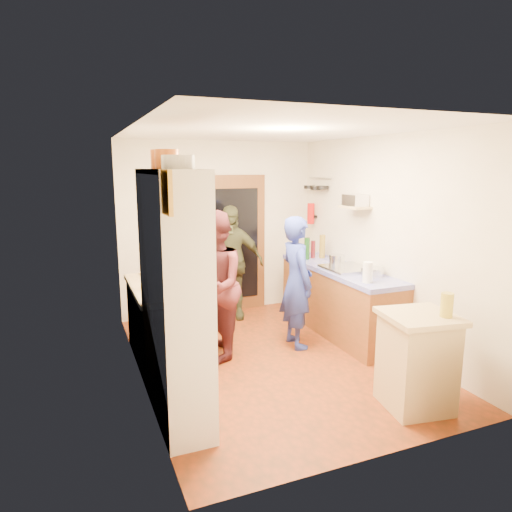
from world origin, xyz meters
TOP-DOWN VIEW (x-y plane):
  - floor at (0.00, 0.00)m, footprint 3.00×4.00m
  - ceiling at (0.00, 0.00)m, footprint 3.00×4.00m
  - wall_back at (0.00, 2.01)m, footprint 3.00×0.02m
  - wall_front at (0.00, -2.01)m, footprint 3.00×0.02m
  - wall_left at (-1.51, 0.00)m, footprint 0.02×4.00m
  - wall_right at (1.51, 0.00)m, footprint 0.02×4.00m
  - door_frame at (0.25, 1.97)m, footprint 0.95×0.06m
  - door_glass at (0.25, 1.94)m, footprint 0.70×0.02m
  - hutch_body at (-1.30, -0.80)m, footprint 0.40×1.20m
  - hutch_top_shelf at (-1.30, -0.80)m, footprint 0.40×1.14m
  - plate_stack at (-1.30, -1.11)m, footprint 0.25×0.25m
  - orange_pot_a at (-1.30, -0.69)m, footprint 0.20×0.20m
  - orange_pot_b at (-1.30, -0.44)m, footprint 0.19×0.19m
  - left_counter_base at (-1.20, 0.45)m, footprint 0.60×1.40m
  - left_counter_top at (-1.20, 0.45)m, footprint 0.64×1.44m
  - toaster at (-1.15, -0.01)m, footprint 0.24×0.19m
  - kettle at (-1.25, 0.29)m, footprint 0.21×0.21m
  - orange_bowl at (-1.12, 0.61)m, footprint 0.21×0.21m
  - chopping_board at (-1.18, 1.02)m, footprint 0.34×0.28m
  - right_counter_base at (1.20, 0.50)m, footprint 0.60×2.20m
  - right_counter_top at (1.20, 0.50)m, footprint 0.62×2.22m
  - hob at (1.20, 0.33)m, footprint 0.55×0.58m
  - pot_on_hob at (1.15, 0.50)m, footprint 0.21×0.21m
  - bottle_a at (1.05, 1.14)m, footprint 0.08×0.08m
  - bottle_b at (1.18, 1.19)m, footprint 0.08×0.08m
  - bottle_c at (1.31, 1.15)m, footprint 0.10×0.10m
  - paper_towel at (1.05, -0.33)m, footprint 0.12×0.12m
  - mixing_bowl at (1.30, -0.08)m, footprint 0.31×0.31m
  - island_base at (0.78, -1.50)m, footprint 0.63×0.63m
  - island_top at (0.78, -1.50)m, footprint 0.71×0.71m
  - cutting_board at (0.74, -1.44)m, footprint 0.39×0.33m
  - oil_jar at (0.94, -1.64)m, footprint 0.13×0.13m
  - pan_rail at (1.46, 1.52)m, footprint 0.02×0.65m
  - pan_hang_a at (1.40, 1.35)m, footprint 0.18×0.18m
  - pan_hang_b at (1.40, 1.55)m, footprint 0.16×0.16m
  - pan_hang_c at (1.40, 1.75)m, footprint 0.17×0.17m
  - wall_shelf at (1.37, 0.45)m, footprint 0.26×0.42m
  - radio at (1.37, 0.45)m, footprint 0.23×0.31m
  - ext_bracket at (1.47, 1.70)m, footprint 0.06×0.10m
  - fire_extinguisher at (1.41, 1.70)m, footprint 0.11×0.11m
  - picture_frame at (-1.48, -1.55)m, footprint 0.03×0.25m
  - person_hob at (0.48, 0.25)m, footprint 0.42×0.61m
  - person_left at (-0.58, 0.32)m, footprint 0.86×0.99m
  - person_back at (0.04, 1.62)m, footprint 1.06×0.68m

SIDE VIEW (x-z plane):
  - floor at x=0.00m, z-range -0.02..0.00m
  - right_counter_base at x=1.20m, z-range 0.00..0.84m
  - left_counter_base at x=-1.20m, z-range 0.00..0.85m
  - island_base at x=0.78m, z-range 0.00..0.86m
  - person_hob at x=0.48m, z-range 0.00..1.64m
  - person_back at x=0.04m, z-range 0.00..1.68m
  - person_left at x=-0.58m, z-range 0.00..1.74m
  - right_counter_top at x=1.20m, z-range 0.84..0.90m
  - left_counter_top at x=-1.20m, z-range 0.85..0.90m
  - island_top at x=0.78m, z-range 0.86..0.91m
  - cutting_board at x=0.74m, z-range 0.89..0.91m
  - chopping_board at x=-1.18m, z-range 0.90..0.92m
  - hob at x=1.20m, z-range 0.90..0.94m
  - orange_bowl at x=-1.12m, z-range 0.90..0.98m
  - mixing_bowl at x=1.30m, z-range 0.90..1.01m
  - toaster at x=-1.15m, z-range 0.90..1.06m
  - kettle at x=-1.25m, z-range 0.90..1.09m
  - pot_on_hob at x=1.15m, z-range 0.94..1.07m
  - oil_jar at x=0.94m, z-range 0.91..1.13m
  - paper_towel at x=1.05m, z-range 0.90..1.14m
  - bottle_b at x=1.18m, z-range 0.90..1.16m
  - door_frame at x=0.25m, z-range 0.00..2.10m
  - door_glass at x=0.25m, z-range 0.20..1.90m
  - bottle_a at x=1.05m, z-range 0.90..1.22m
  - bottle_c at x=1.31m, z-range 0.90..1.24m
  - hutch_body at x=-1.30m, z-range 0.00..2.20m
  - wall_back at x=0.00m, z-range 0.00..2.60m
  - wall_front at x=0.00m, z-range 0.00..2.60m
  - wall_left at x=-1.51m, z-range 0.00..2.60m
  - wall_right at x=1.51m, z-range 0.00..2.60m
  - ext_bracket at x=1.47m, z-range 1.43..1.47m
  - fire_extinguisher at x=1.41m, z-range 1.34..1.66m
  - wall_shelf at x=1.37m, z-range 1.69..1.71m
  - radio at x=1.37m, z-range 1.72..1.86m
  - pan_hang_b at x=1.40m, z-range 1.88..1.92m
  - pan_hang_c at x=1.40m, z-range 1.89..1.93m
  - pan_hang_a at x=1.40m, z-range 1.90..1.94m
  - pan_rail at x=1.46m, z-range 2.04..2.06m
  - picture_frame at x=-1.48m, z-range 1.90..2.20m
  - hutch_top_shelf at x=-1.30m, z-range 2.16..2.20m
  - plate_stack at x=-1.30m, z-range 2.20..2.30m
  - orange_pot_a at x=-1.30m, z-range 2.20..2.36m
  - orange_pot_b at x=-1.30m, z-range 2.20..2.37m
  - ceiling at x=0.00m, z-range 2.60..2.62m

